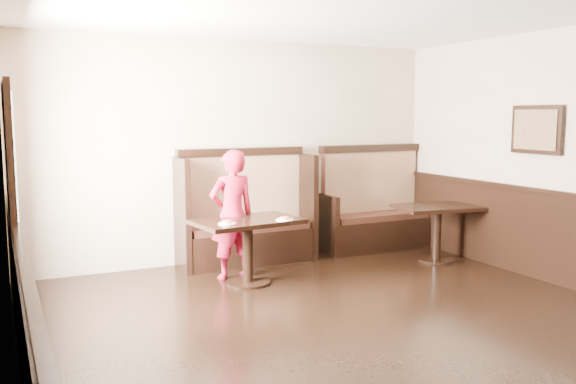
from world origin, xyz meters
TOP-DOWN VIEW (x-y plane):
  - ground at (0.00, 0.00)m, footprint 7.00×7.00m
  - room_shell at (-0.30, 0.28)m, footprint 7.00×7.00m
  - booth_main at (0.00, 3.30)m, footprint 1.75×0.72m
  - booth_neighbor at (1.95, 3.29)m, footprint 1.65×0.72m
  - table_main at (-0.36, 2.33)m, footprint 1.22×0.86m
  - table_neighbor at (2.23, 2.29)m, footprint 1.13×0.84m
  - child at (-0.42, 2.63)m, footprint 0.56×0.39m
  - pizza_plate_left at (-0.66, 2.16)m, footprint 0.19×0.19m
  - pizza_plate_right at (-0.01, 2.11)m, footprint 0.19×0.19m

SIDE VIEW (x-z plane):
  - ground at x=0.00m, z-range 0.00..0.00m
  - booth_neighbor at x=1.95m, z-range -0.24..1.21m
  - booth_main at x=0.00m, z-range -0.20..1.25m
  - table_neighbor at x=2.23m, z-range 0.18..0.89m
  - table_main at x=-0.36m, z-range 0.19..0.92m
  - room_shell at x=-0.30m, z-range -2.83..4.17m
  - pizza_plate_left at x=-0.66m, z-range 0.72..0.76m
  - child at x=-0.42m, z-range 0.00..1.48m
  - pizza_plate_right at x=-0.01m, z-range 0.72..0.76m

